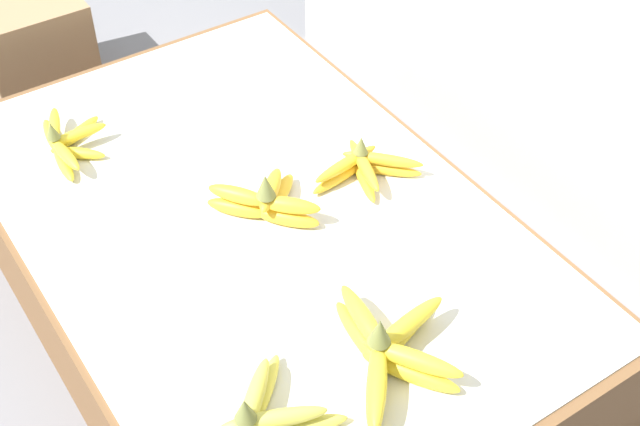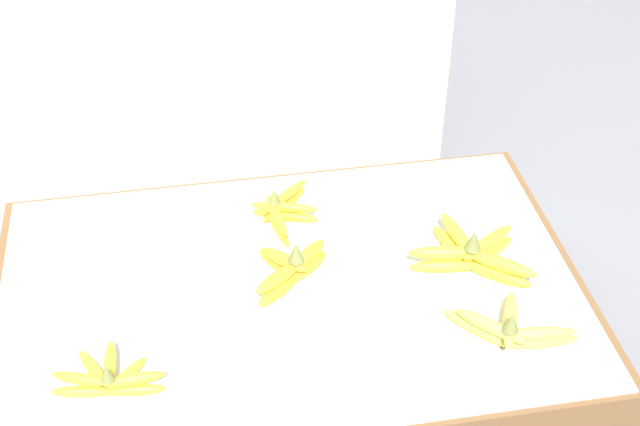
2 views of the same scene
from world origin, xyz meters
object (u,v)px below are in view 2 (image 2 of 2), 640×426
at_px(banana_bunch_front_left, 108,378).
at_px(banana_bunch_front_midright, 511,328).
at_px(banana_bunch_middle_midleft, 290,267).
at_px(banana_bunch_middle_midright, 472,254).
at_px(banana_bunch_back_midleft, 282,210).

height_order(banana_bunch_front_left, banana_bunch_front_midright, banana_bunch_front_midright).
distance_m(banana_bunch_front_midright, banana_bunch_middle_midleft, 0.47).
xyz_separation_m(banana_bunch_front_left, banana_bunch_middle_midright, (0.76, 0.21, 0.01)).
bearing_deg(banana_bunch_front_midright, banana_bunch_back_midleft, 131.07).
bearing_deg(banana_bunch_front_midright, banana_bunch_middle_midright, 92.66).
distance_m(banana_bunch_middle_midright, banana_bunch_back_midleft, 0.44).
bearing_deg(banana_bunch_back_midleft, banana_bunch_middle_midleft, -93.25).
xyz_separation_m(banana_bunch_front_left, banana_bunch_middle_midleft, (0.37, 0.23, 0.01)).
bearing_deg(banana_bunch_back_midleft, banana_bunch_middle_midright, -30.91).
bearing_deg(banana_bunch_middle_midright, banana_bunch_back_midleft, 149.09).
xyz_separation_m(banana_bunch_middle_midleft, banana_bunch_back_midleft, (0.01, 0.20, -0.01)).
bearing_deg(banana_bunch_middle_midleft, banana_bunch_back_midleft, 86.75).
relative_size(banana_bunch_front_left, banana_bunch_front_midright, 0.85).
bearing_deg(banana_bunch_middle_midright, banana_bunch_front_midright, -87.34).
distance_m(banana_bunch_front_left, banana_bunch_back_midleft, 0.58).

